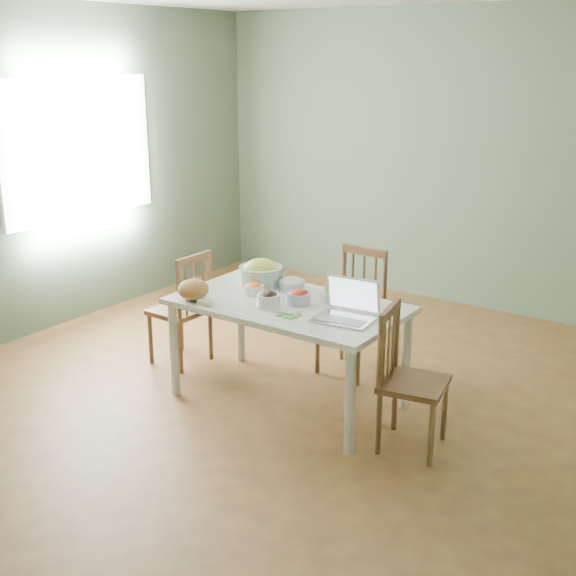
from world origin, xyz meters
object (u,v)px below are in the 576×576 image
Objects in this scene: laptop at (344,302)px; chair_left at (179,308)px; dining_table at (288,352)px; chair_far at (350,313)px; bowl_squash at (261,272)px; chair_right at (414,380)px; bread_boule at (193,289)px.

chair_left is at bearing 166.88° from laptop.
chair_left reaches higher than dining_table.
chair_far is 0.74m from bowl_squash.
bread_boule is (-1.53, -0.22, 0.34)m from chair_right.
dining_table is at bearing -96.20° from chair_far.
dining_table is 1.64× the size of chair_far.
chair_far reaches higher than chair_left.
chair_left is at bearing 74.58° from chair_right.
chair_far is 1.15m from chair_right.
chair_right is at bearing 86.40° from chair_left.
bowl_squash is at bearing -134.82° from chair_far.
chair_right is at bearing -4.98° from dining_table.
bread_boule is 0.67× the size of bowl_squash.
bowl_squash is at bearing 66.91° from chair_right.
bowl_squash is (-1.35, 0.30, 0.36)m from chair_right.
dining_table is 0.68m from laptop.
chair_right is 0.63m from laptop.
chair_left is 4.20× the size of bread_boule.
laptop reaches higher than bread_boule.
laptop reaches higher than chair_far.
laptop is at bearing -61.23° from chair_far.
laptop reaches higher than chair_right.
laptop is at bearing 84.53° from chair_left.
chair_far is (0.09, 0.66, 0.11)m from dining_table.
chair_far is at bearing 55.99° from bread_boule.
bread_boule is (-0.56, -0.30, 0.42)m from dining_table.
bread_boule is at bearing -151.57° from dining_table.
chair_left is 1.00× the size of chair_right.
laptop is (0.86, -0.31, 0.03)m from bowl_squash.
laptop is (1.04, 0.21, 0.05)m from bread_boule.
chair_left is 2.49× the size of laptop.
laptop is (0.48, -0.09, 0.48)m from dining_table.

